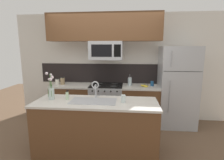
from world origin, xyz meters
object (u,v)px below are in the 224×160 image
object	(u,v)px
stove_range	(107,104)
coffee_tin	(152,84)
refrigerator	(177,87)
dish_soap_bottle	(67,95)
microwave	(106,51)
storage_jar_tall	(57,81)
storage_jar_medium	(62,81)
drinking_glass	(123,99)
french_press	(130,81)
sink_faucet	(95,87)
flower_vase	(51,91)
banana_bunch	(144,86)

from	to	relation	value
stove_range	coffee_tin	size ratio (longest dim) A/B	8.45
refrigerator	dish_soap_bottle	distance (m)	2.46
microwave	storage_jar_tall	xyz separation A→B (m)	(-1.21, 0.04, -0.74)
coffee_tin	refrigerator	bearing A→B (deg)	-3.11
storage_jar_medium	coffee_tin	bearing A→B (deg)	0.79
microwave	drinking_glass	distance (m)	1.52
french_press	microwave	bearing A→B (deg)	-171.57
coffee_tin	sink_faucet	distance (m)	1.58
microwave	dish_soap_bottle	bearing A→B (deg)	-114.29
flower_vase	drinking_glass	bearing A→B (deg)	-2.47
french_press	sink_faucet	xyz separation A→B (m)	(-0.60, -1.12, 0.10)
french_press	dish_soap_bottle	bearing A→B (deg)	-130.72
microwave	coffee_tin	bearing A→B (deg)	3.82
microwave	banana_bunch	xyz separation A→B (m)	(0.88, -0.04, -0.79)
refrigerator	dish_soap_bottle	world-z (taller)	refrigerator
coffee_tin	sink_faucet	xyz separation A→B (m)	(-1.12, -1.11, 0.14)
storage_jar_tall	coffee_tin	bearing A→B (deg)	0.84
banana_bunch	stove_range	bearing A→B (deg)	176.11
french_press	drinking_glass	bearing A→B (deg)	-94.60
refrigerator	storage_jar_tall	size ratio (longest dim) A/B	12.72
coffee_tin	dish_soap_bottle	size ratio (longest dim) A/B	0.67
stove_range	microwave	xyz separation A→B (m)	(0.00, -0.02, 1.26)
stove_range	french_press	distance (m)	0.78
stove_range	flower_vase	size ratio (longest dim) A/B	1.92
storage_jar_medium	french_press	xyz separation A→B (m)	(1.63, 0.04, 0.01)
refrigerator	dish_soap_bottle	xyz separation A→B (m)	(-2.14, -1.21, 0.07)
storage_jar_medium	banana_bunch	world-z (taller)	storage_jar_medium
drinking_glass	flower_vase	xyz separation A→B (m)	(-1.24, 0.05, 0.08)
dish_soap_bottle	microwave	bearing A→B (deg)	65.71
dish_soap_bottle	french_press	bearing A→B (deg)	49.28
flower_vase	refrigerator	bearing A→B (deg)	27.01
storage_jar_medium	storage_jar_tall	bearing A→B (deg)	-178.31
refrigerator	storage_jar_tall	world-z (taller)	refrigerator
french_press	refrigerator	bearing A→B (deg)	-2.14
french_press	dish_soap_bottle	size ratio (longest dim) A/B	1.62
sink_faucet	flower_vase	distance (m)	0.76
microwave	storage_jar_tall	world-z (taller)	microwave
microwave	drinking_glass	world-z (taller)	microwave
stove_range	coffee_tin	distance (m)	1.18
storage_jar_tall	sink_faucet	size ratio (longest dim) A/B	0.47
flower_vase	storage_jar_tall	bearing A→B (deg)	108.50
banana_bunch	coffee_tin	bearing A→B (deg)	31.01
banana_bunch	sink_faucet	size ratio (longest dim) A/B	0.62
banana_bunch	storage_jar_tall	bearing A→B (deg)	177.90
stove_range	storage_jar_medium	distance (m)	1.21
storage_jar_medium	banana_bunch	bearing A→B (deg)	-2.35
storage_jar_tall	refrigerator	bearing A→B (deg)	0.07
coffee_tin	drinking_glass	distance (m)	1.45
storage_jar_medium	drinking_glass	distance (m)	1.99
storage_jar_tall	drinking_glass	distance (m)	2.09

